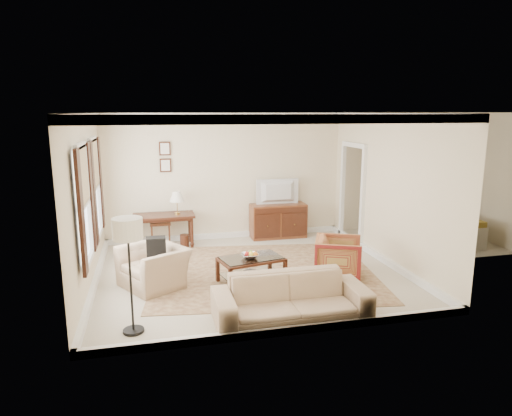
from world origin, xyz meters
name	(u,v)px	position (x,y,z in m)	size (l,w,h in m)	color
room_shell	(249,138)	(0.00, 0.00, 2.47)	(5.51, 5.01, 2.91)	beige
annex_bedroom	(429,226)	(4.49, 1.15, 0.34)	(3.00, 2.70, 2.90)	beige
window_front	(84,205)	(-2.70, -0.70, 1.55)	(0.12, 1.56, 1.80)	#CCB284
window_rear	(95,188)	(-2.70, 0.90, 1.55)	(0.12, 1.56, 1.80)	#CCB284
doorway	(352,195)	(2.71, 1.50, 1.08)	(0.10, 1.12, 2.25)	white
rug	(264,272)	(0.27, -0.05, 0.01)	(3.98, 3.41, 0.01)	#5A2E1E
writing_desk	(164,219)	(-1.45, 2.07, 0.61)	(1.32, 0.66, 0.72)	#3E1D11
desk_chair	(160,220)	(-1.53, 2.42, 0.53)	(0.45, 0.45, 1.05)	brown
desk_lamp	(177,203)	(-1.15, 2.07, 0.97)	(0.32, 0.32, 0.50)	silver
framed_prints	(165,157)	(-1.35, 2.47, 1.94)	(0.25, 0.04, 0.68)	#3E1D11
sideboard	(278,221)	(1.19, 2.22, 0.40)	(1.30, 0.50, 0.80)	brown
tv	(279,184)	(1.19, 2.20, 1.28)	(0.96, 0.55, 0.13)	black
coffee_table	(251,263)	(-0.07, -0.50, 0.35)	(1.20, 0.85, 0.46)	#3E1D11
fruit_bowl	(250,255)	(-0.11, -0.53, 0.51)	(0.42, 0.42, 0.10)	silver
book_a	(248,273)	(-0.13, -0.53, 0.18)	(0.28, 0.04, 0.38)	brown
book_b	(263,274)	(0.11, -0.58, 0.18)	(0.28, 0.03, 0.38)	brown
striped_armchair	(338,256)	(1.49, -0.61, 0.41)	(0.79, 0.74, 0.81)	maroon
club_armchair	(153,260)	(-1.72, -0.27, 0.46)	(1.05, 0.68, 0.92)	tan
backpack	(156,246)	(-1.66, -0.29, 0.71)	(0.32, 0.22, 0.40)	black
sofa	(291,291)	(0.16, -2.04, 0.43)	(2.21, 0.64, 0.86)	tan
floor_lamp	(128,237)	(-2.03, -1.91, 1.33)	(0.39, 0.39, 1.58)	black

